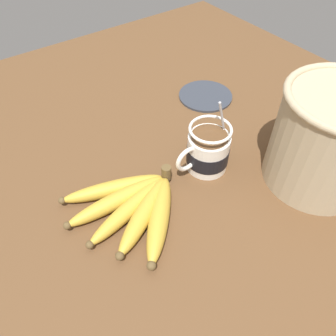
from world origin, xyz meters
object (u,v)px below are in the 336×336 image
(small_plate, at_px, (205,96))
(coffee_mug, at_px, (207,151))
(banana_bunch, at_px, (133,206))
(woven_basket, at_px, (330,138))

(small_plate, bearing_deg, coffee_mug, 49.77)
(coffee_mug, height_order, small_plate, coffee_mug)
(banana_bunch, distance_m, woven_basket, 0.39)
(coffee_mug, height_order, banana_bunch, coffee_mug)
(coffee_mug, bearing_deg, banana_bunch, 3.43)
(coffee_mug, relative_size, small_plate, 1.11)
(small_plate, bearing_deg, woven_basket, 89.26)
(banana_bunch, xyz_separation_m, woven_basket, (-0.35, 0.14, 0.09))
(banana_bunch, relative_size, small_plate, 1.67)
(woven_basket, height_order, small_plate, woven_basket)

